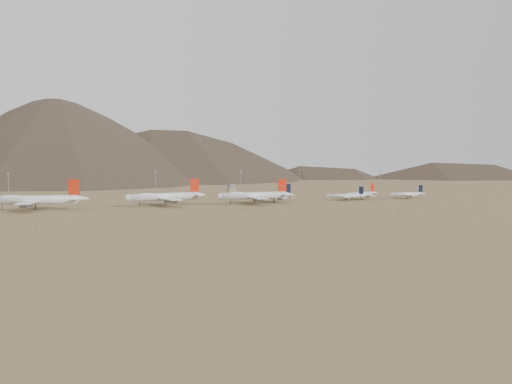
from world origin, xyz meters
name	(u,v)px	position (x,y,z in m)	size (l,w,h in m)	color
ground	(249,206)	(0.00, 0.00, 0.00)	(3000.00, 3000.00, 0.00)	olive
mountain_ridge	(96,107)	(0.00, 900.00, 150.00)	(4400.00, 1000.00, 300.00)	#46382A
widebody_west	(34,200)	(-158.76, 33.64, 7.79)	(74.61, 58.79, 22.59)	silver
widebody_centre	(164,197)	(-60.35, 33.94, 7.33)	(71.10, 55.46, 21.26)	silver
widebody_east	(254,196)	(12.79, 21.63, 7.05)	(68.84, 52.88, 20.43)	silver
narrowbody_a	(274,196)	(37.14, 32.83, 4.99)	(45.37, 33.62, 15.38)	silver
narrowbody_b	(346,196)	(105.47, 24.72, 4.07)	(36.32, 27.15, 12.53)	silver
narrowbody_c	(362,194)	(126.11, 30.97, 4.71)	(42.61, 31.64, 14.50)	silver
narrowbody_d	(408,194)	(170.92, 20.98, 4.12)	(38.43, 27.83, 12.71)	silver
control_tower	(232,191)	(30.00, 120.00, 5.32)	(8.00, 8.00, 12.00)	#9A8768
mast_far_west	(8,186)	(-176.71, 124.23, 14.20)	(2.00, 0.60, 25.70)	gray
mast_west	(156,183)	(-44.99, 131.54, 14.20)	(2.00, 0.60, 25.70)	gray
mast_centre	(241,182)	(34.03, 104.75, 14.20)	(2.00, 0.60, 25.70)	gray
mast_east	(299,179)	(120.72, 147.43, 14.20)	(2.00, 0.60, 25.70)	gray
mast_far_east	(381,179)	(209.47, 118.69, 14.20)	(2.00, 0.60, 25.70)	gray
desert_scrub	(286,216)	(-5.14, -77.18, 0.33)	(426.79, 172.62, 0.95)	olive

